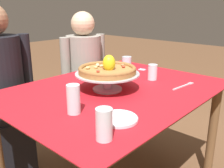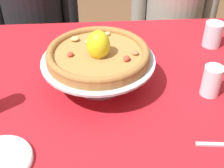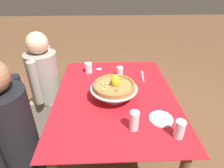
{
  "view_description": "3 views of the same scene",
  "coord_description": "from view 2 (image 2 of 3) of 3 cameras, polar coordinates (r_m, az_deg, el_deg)",
  "views": [
    {
      "loc": [
        -1.08,
        -0.95,
        1.21
      ],
      "look_at": [
        -0.03,
        -0.01,
        0.77
      ],
      "focal_mm": 40.32,
      "sensor_mm": 36.0,
      "label": 1
    },
    {
      "loc": [
        -0.07,
        -0.83,
        1.38
      ],
      "look_at": [
        -0.01,
        -0.02,
        0.76
      ],
      "focal_mm": 49.15,
      "sensor_mm": 36.0,
      "label": 2
    },
    {
      "loc": [
        -1.31,
        0.08,
        1.63
      ],
      "look_at": [
        -0.01,
        0.03,
        0.85
      ],
      "focal_mm": 30.41,
      "sensor_mm": 36.0,
      "label": 3
    }
  ],
  "objects": [
    {
      "name": "dining_table",
      "position": [
        1.11,
        0.43,
        -4.24
      ],
      "size": [
        1.3,
        0.98,
        0.73
      ],
      "color": "brown",
      "rests_on": "ground"
    },
    {
      "name": "pizza",
      "position": [
        0.99,
        -2.61,
        5.75
      ],
      "size": [
        0.33,
        0.33,
        0.11
      ],
      "color": "#AD753D",
      "rests_on": "pizza_stand"
    },
    {
      "name": "water_glass_back_right",
      "position": [
        1.32,
        18.22,
        8.58
      ],
      "size": [
        0.07,
        0.07,
        0.1
      ],
      "color": "silver",
      "rests_on": "dining_table"
    },
    {
      "name": "side_plate",
      "position": [
        0.86,
        -20.15,
        -13.18
      ],
      "size": [
        0.17,
        0.17,
        0.02
      ],
      "color": "white",
      "rests_on": "dining_table"
    },
    {
      "name": "water_glass_side_right",
      "position": [
        1.04,
        17.99,
        0.29
      ],
      "size": [
        0.06,
        0.06,
        0.1
      ],
      "color": "white",
      "rests_on": "dining_table"
    },
    {
      "name": "diner_right",
      "position": [
        1.79,
        10.89,
        9.05
      ],
      "size": [
        0.46,
        0.34,
        1.16
      ],
      "color": "gray",
      "rests_on": "ground"
    },
    {
      "name": "pizza_stand",
      "position": [
        1.02,
        -2.54,
        3.25
      ],
      "size": [
        0.37,
        0.37,
        0.1
      ],
      "color": "#B7B7C1",
      "rests_on": "dining_table"
    },
    {
      "name": "diner_left",
      "position": [
        1.76,
        -13.81,
        9.57
      ],
      "size": [
        0.47,
        0.34,
        1.23
      ],
      "color": "black",
      "rests_on": "ground"
    }
  ]
}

